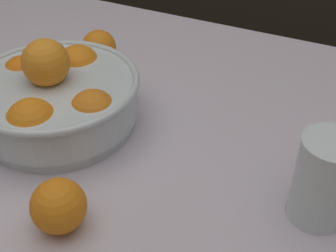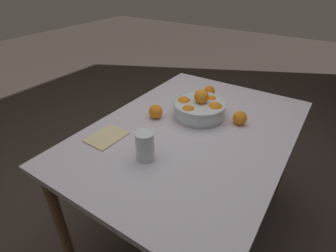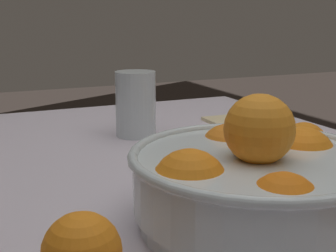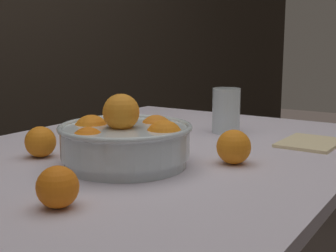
# 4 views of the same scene
# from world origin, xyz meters

# --- Properties ---
(dining_table) EXTENTS (1.31, 0.92, 0.77)m
(dining_table) POSITION_xyz_m (0.00, 0.00, 0.69)
(dining_table) COLOR silver
(dining_table) RESTS_ON ground_plane
(fruit_bowl) EXTENTS (0.29, 0.29, 0.16)m
(fruit_bowl) POSITION_xyz_m (-0.13, -0.03, 0.83)
(fruit_bowl) COLOR silver
(fruit_bowl) RESTS_ON dining_table
(juice_glass) EXTENTS (0.08, 0.08, 0.13)m
(juice_glass) POSITION_xyz_m (0.32, -0.05, 0.83)
(juice_glass) COLOR #F4A314
(juice_glass) RESTS_ON dining_table
(orange_loose_near_bowl) EXTENTS (0.08, 0.08, 0.08)m
(orange_loose_near_bowl) POSITION_xyz_m (0.01, -0.22, 0.81)
(orange_loose_near_bowl) COLOR orange
(orange_loose_near_bowl) RESTS_ON dining_table
(orange_loose_front) EXTENTS (0.07, 0.07, 0.07)m
(orange_loose_front) POSITION_xyz_m (-0.18, 0.18, 0.81)
(orange_loose_front) COLOR orange
(orange_loose_front) RESTS_ON dining_table
(napkin) EXTENTS (0.19, 0.14, 0.01)m
(napkin) POSITION_xyz_m (0.30, -0.31, 0.78)
(napkin) COLOR beige
(napkin) RESTS_ON dining_table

